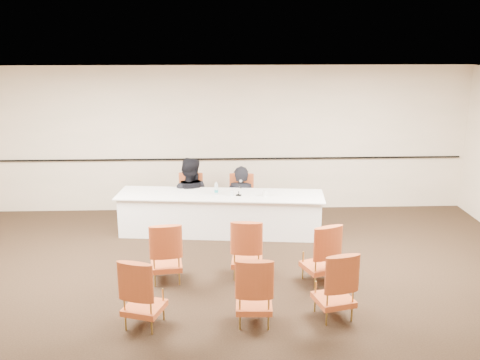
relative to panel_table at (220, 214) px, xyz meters
name	(u,v)px	position (x,y,z in m)	size (l,w,h in m)	color
floor	(232,299)	(0.14, -2.58, -0.38)	(10.00, 10.00, 0.00)	black
ceiling	(231,84)	(0.14, -2.58, 2.62)	(10.00, 10.00, 0.00)	silver
wall_back	(227,139)	(0.14, 1.42, 1.12)	(10.00, 0.04, 3.00)	#F7E0C2
wall_rail	(227,159)	(0.14, 1.38, 0.72)	(9.80, 0.04, 0.03)	black
panel_table	(220,214)	(0.00, 0.00, 0.00)	(3.79, 0.87, 0.76)	white
panelist_main	(241,207)	(0.40, 0.52, -0.04)	(0.60, 0.39, 1.65)	black
panelist_main_chair	(241,200)	(0.40, 0.52, 0.10)	(0.50, 0.50, 0.95)	#AA511E
panelist_second	(190,201)	(-0.60, 0.63, 0.05)	(0.85, 0.66, 1.74)	black
panelist_second_chair	(190,199)	(-0.60, 0.63, 0.10)	(0.50, 0.50, 0.95)	#AA511E
papers	(242,195)	(0.40, -0.07, 0.38)	(0.30, 0.22, 0.00)	white
microphone	(239,189)	(0.34, -0.11, 0.51)	(0.10, 0.19, 0.27)	black
water_bottle	(216,188)	(-0.07, -0.01, 0.50)	(0.07, 0.07, 0.23)	teal
drinking_glass	(232,193)	(0.21, -0.12, 0.43)	(0.06, 0.06, 0.10)	white
coffee_cup	(265,193)	(0.81, -0.16, 0.45)	(0.09, 0.09, 0.14)	white
aud_chair_front_left	(166,251)	(-0.82, -1.95, 0.10)	(0.50, 0.50, 0.95)	#AA511E
aud_chair_front_mid	(247,247)	(0.40, -1.85, 0.10)	(0.50, 0.50, 0.95)	#AA511E
aud_chair_front_right	(320,253)	(1.47, -2.09, 0.10)	(0.50, 0.50, 0.95)	#AA511E
aud_chair_back_left	(144,291)	(-0.98, -3.23, 0.10)	(0.50, 0.50, 0.95)	#AA511E
aud_chair_back_mid	(254,289)	(0.42, -3.22, 0.10)	(0.50, 0.50, 0.95)	#AA511E
aud_chair_back_right	(334,284)	(1.47, -3.11, 0.10)	(0.50, 0.50, 0.95)	#AA511E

